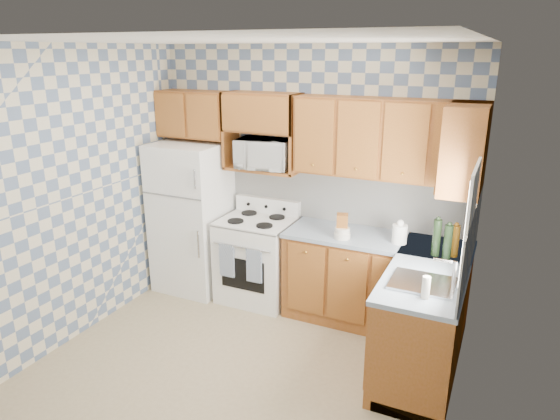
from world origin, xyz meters
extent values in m
plane|color=#8E7B5A|center=(0.00, 0.00, 0.00)|extent=(3.40, 3.40, 0.00)
cube|color=slate|center=(0.00, 1.60, 1.35)|extent=(3.40, 0.02, 2.70)
cube|color=slate|center=(1.70, 0.00, 1.35)|extent=(0.02, 3.20, 2.70)
cube|color=white|center=(0.40, 1.59, 1.20)|extent=(2.60, 0.02, 0.56)
cube|color=white|center=(1.69, 0.80, 1.20)|extent=(0.02, 1.60, 0.56)
cube|color=white|center=(-1.27, 1.25, 0.84)|extent=(0.75, 0.70, 1.68)
cube|color=white|center=(-0.47, 1.28, 0.45)|extent=(0.76, 0.65, 0.90)
cube|color=silver|center=(-0.47, 1.28, 0.91)|extent=(0.76, 0.65, 0.02)
cube|color=white|center=(-0.47, 1.55, 1.00)|extent=(0.76, 0.08, 0.17)
cube|color=navy|center=(-0.64, 0.93, 0.55)|extent=(0.17, 0.02, 0.36)
cube|color=navy|center=(-0.32, 0.93, 0.55)|extent=(0.17, 0.02, 0.36)
cube|color=brown|center=(0.82, 1.30, 0.44)|extent=(1.75, 0.60, 0.88)
cube|color=brown|center=(1.40, 0.80, 0.44)|extent=(0.60, 1.60, 0.88)
cube|color=gray|center=(0.82, 1.30, 0.90)|extent=(1.77, 0.63, 0.04)
cube|color=gray|center=(1.40, 0.80, 0.90)|extent=(0.63, 1.60, 0.04)
cube|color=brown|center=(0.82, 1.44, 1.85)|extent=(1.75, 0.33, 0.74)
cube|color=brown|center=(-1.29, 1.44, 1.97)|extent=(0.82, 0.33, 0.50)
cube|color=brown|center=(1.53, 1.25, 1.85)|extent=(0.33, 0.70, 0.74)
cube|color=brown|center=(-0.47, 1.44, 1.44)|extent=(0.80, 0.33, 0.03)
imported|color=white|center=(-0.45, 1.43, 1.61)|extent=(0.60, 0.45, 0.31)
cube|color=#B7B7BC|center=(1.40, 0.45, 0.93)|extent=(0.48, 0.40, 0.03)
cube|color=silver|center=(1.69, 0.45, 1.45)|extent=(0.02, 0.66, 0.86)
cylinder|color=black|center=(1.40, 1.08, 1.08)|extent=(0.07, 0.07, 0.33)
cylinder|color=black|center=(1.50, 1.04, 1.07)|extent=(0.07, 0.07, 0.31)
cylinder|color=#5A380C|center=(1.55, 1.12, 1.06)|extent=(0.07, 0.07, 0.28)
cube|color=#6D360E|center=(0.51, 1.16, 1.04)|extent=(0.13, 0.13, 0.23)
cylinder|color=white|center=(1.05, 1.24, 1.01)|extent=(0.14, 0.14, 0.18)
cylinder|color=beige|center=(1.45, 0.23, 1.01)|extent=(0.06, 0.06, 0.17)
camera|label=1|loc=(1.87, -3.16, 2.63)|focal=32.00mm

